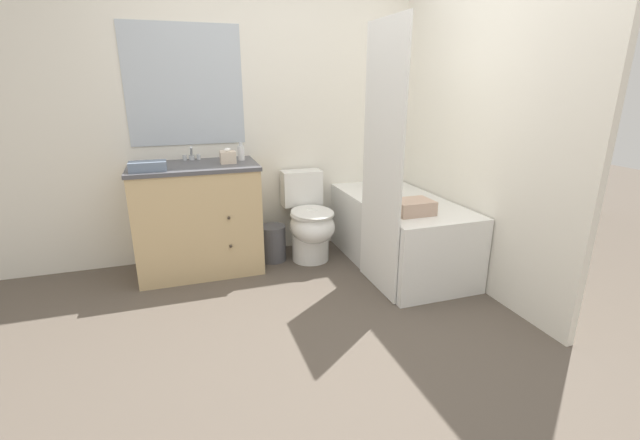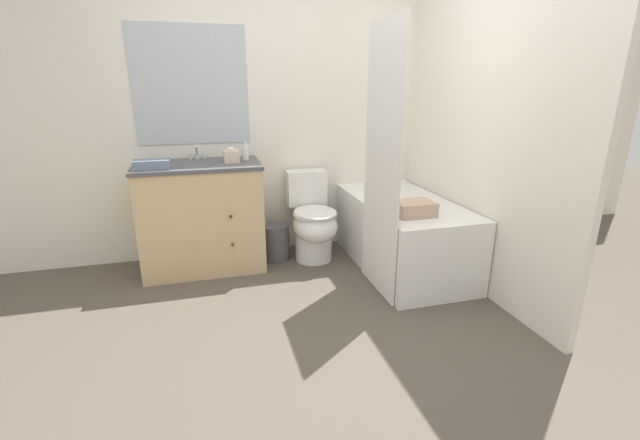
{
  "view_description": "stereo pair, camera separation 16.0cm",
  "coord_description": "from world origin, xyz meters",
  "views": [
    {
      "loc": [
        -0.85,
        -2.1,
        1.49
      ],
      "look_at": [
        0.1,
        0.73,
        0.53
      ],
      "focal_mm": 24.0,
      "sensor_mm": 36.0,
      "label": 1
    },
    {
      "loc": [
        -0.69,
        -2.15,
        1.49
      ],
      "look_at": [
        0.1,
        0.73,
        0.53
      ],
      "focal_mm": 24.0,
      "sensor_mm": 36.0,
      "label": 2
    }
  ],
  "objects": [
    {
      "name": "ground_plane",
      "position": [
        0.0,
        0.0,
        0.0
      ],
      "size": [
        14.0,
        14.0,
        0.0
      ],
      "primitive_type": "plane",
      "color": "brown"
    },
    {
      "name": "wall_back",
      "position": [
        -0.01,
        1.64,
        1.25
      ],
      "size": [
        8.0,
        0.06,
        2.5
      ],
      "color": "white",
      "rests_on": "ground_plane"
    },
    {
      "name": "wall_right",
      "position": [
        1.25,
        0.81,
        1.25
      ],
      "size": [
        0.05,
        2.62,
        2.5
      ],
      "color": "white",
      "rests_on": "ground_plane"
    },
    {
      "name": "vanity_cabinet",
      "position": [
        -0.74,
        1.34,
        0.45
      ],
      "size": [
        0.97,
        0.59,
        0.88
      ],
      "color": "tan",
      "rests_on": "ground_plane"
    },
    {
      "name": "sink_faucet",
      "position": [
        -0.74,
        1.55,
        0.92
      ],
      "size": [
        0.14,
        0.12,
        0.12
      ],
      "color": "silver",
      "rests_on": "vanity_cabinet"
    },
    {
      "name": "toilet",
      "position": [
        0.18,
        1.26,
        0.34
      ],
      "size": [
        0.38,
        0.64,
        0.74
      ],
      "color": "white",
      "rests_on": "ground_plane"
    },
    {
      "name": "bathtub",
      "position": [
        0.86,
        0.92,
        0.29
      ],
      "size": [
        0.7,
        1.4,
        0.58
      ],
      "color": "white",
      "rests_on": "ground_plane"
    },
    {
      "name": "shower_curtain",
      "position": [
        0.5,
        0.57,
        0.95
      ],
      "size": [
        0.01,
        0.59,
        1.89
      ],
      "color": "white",
      "rests_on": "ground_plane"
    },
    {
      "name": "wastebasket",
      "position": [
        -0.13,
        1.34,
        0.16
      ],
      "size": [
        0.23,
        0.23,
        0.31
      ],
      "color": "#4C4C51",
      "rests_on": "ground_plane"
    },
    {
      "name": "tissue_box",
      "position": [
        -0.47,
        1.31,
        0.93
      ],
      "size": [
        0.12,
        0.12,
        0.12
      ],
      "color": "beige",
      "rests_on": "vanity_cabinet"
    },
    {
      "name": "soap_dispenser",
      "position": [
        -0.35,
        1.42,
        0.95
      ],
      "size": [
        0.06,
        0.06,
        0.15
      ],
      "color": "white",
      "rests_on": "vanity_cabinet"
    },
    {
      "name": "hand_towel_folded",
      "position": [
        -1.06,
        1.17,
        0.92
      ],
      "size": [
        0.26,
        0.14,
        0.07
      ],
      "color": "slate",
      "rests_on": "vanity_cabinet"
    },
    {
      "name": "bath_towel_folded",
      "position": [
        0.75,
        0.52,
        0.63
      ],
      "size": [
        0.28,
        0.22,
        0.1
      ],
      "color": "tan",
      "rests_on": "bathtub"
    }
  ]
}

